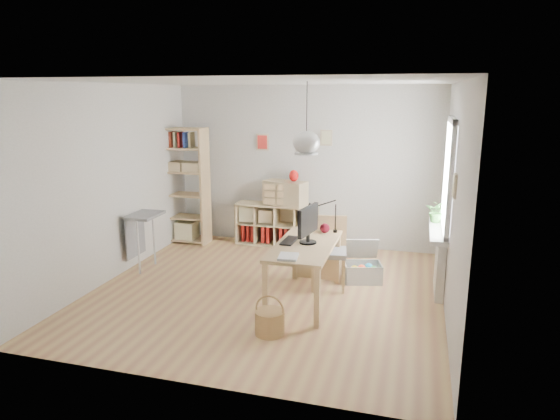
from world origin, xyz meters
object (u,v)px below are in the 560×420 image
(storage_chest, at_px, (363,268))
(monitor, at_px, (308,223))
(tall_bookshelf, at_px, (184,181))
(cube_shelf, at_px, (276,227))
(chair, at_px, (329,247))
(drawer_chest, at_px, (285,193))
(desk, at_px, (305,251))

(storage_chest, xyz_separation_m, monitor, (-0.60, -0.87, 0.84))
(tall_bookshelf, relative_size, storage_chest, 2.93)
(storage_chest, bearing_deg, cube_shelf, 126.97)
(storage_chest, relative_size, monitor, 1.28)
(cube_shelf, bearing_deg, storage_chest, -38.65)
(cube_shelf, relative_size, chair, 1.47)
(chair, relative_size, storage_chest, 1.39)
(chair, bearing_deg, cube_shelf, 117.63)
(storage_chest, distance_m, drawer_chest, 2.08)
(monitor, bearing_deg, chair, 82.58)
(storage_chest, bearing_deg, tall_bookshelf, 147.74)
(cube_shelf, distance_m, chair, 2.06)
(cube_shelf, bearing_deg, desk, -65.39)
(chair, height_order, drawer_chest, drawer_chest)
(desk, xyz_separation_m, monitor, (0.02, 0.05, 0.36))
(cube_shelf, xyz_separation_m, tall_bookshelf, (-1.56, -0.28, 0.79))
(chair, distance_m, storage_chest, 0.65)
(desk, bearing_deg, storage_chest, 55.64)
(tall_bookshelf, relative_size, drawer_chest, 2.80)
(tall_bookshelf, bearing_deg, chair, -26.07)
(cube_shelf, bearing_deg, monitor, -64.41)
(tall_bookshelf, bearing_deg, monitor, -36.09)
(storage_chest, bearing_deg, chair, -157.07)
(desk, height_order, chair, chair)
(chair, bearing_deg, storage_chest, 28.36)
(monitor, bearing_deg, desk, -106.50)
(desk, relative_size, tall_bookshelf, 0.75)
(desk, bearing_deg, drawer_chest, 111.08)
(desk, height_order, tall_bookshelf, tall_bookshelf)
(tall_bookshelf, height_order, monitor, tall_bookshelf)
(cube_shelf, height_order, drawer_chest, drawer_chest)
(desk, height_order, drawer_chest, drawer_chest)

